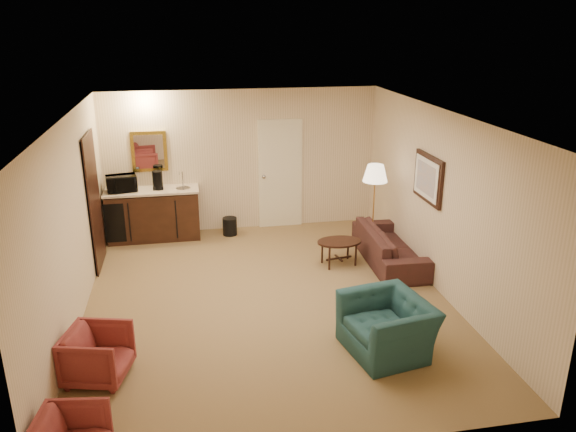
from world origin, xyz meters
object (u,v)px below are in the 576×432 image
at_px(coffee_table, 339,253).
at_px(floor_lamp, 373,209).
at_px(teal_armchair, 388,317).
at_px(waste_bin, 230,226).
at_px(rose_chair_near, 97,352).
at_px(sofa, 390,241).
at_px(wetbar_cabinet, 154,214).
at_px(microwave, 121,182).
at_px(coffee_maker, 158,180).

height_order(coffee_table, floor_lamp, floor_lamp).
xyz_separation_m(teal_armchair, floor_lamp, (0.80, 2.93, 0.32)).
bearing_deg(waste_bin, rose_chair_near, -113.48).
relative_size(sofa, rose_chair_near, 2.91).
distance_m(wetbar_cabinet, sofa, 4.20).
distance_m(sofa, rose_chair_near, 4.89).
height_order(wetbar_cabinet, rose_chair_near, wetbar_cabinet).
bearing_deg(rose_chair_near, coffee_table, -39.53).
relative_size(floor_lamp, waste_bin, 4.73).
xyz_separation_m(coffee_table, microwave, (-3.47, 1.72, 0.89)).
relative_size(rose_chair_near, coffee_table, 0.92).
height_order(wetbar_cabinet, teal_armchair, wetbar_cabinet).
bearing_deg(microwave, coffee_maker, -11.07).
xyz_separation_m(coffee_table, floor_lamp, (0.69, 0.40, 0.56)).
relative_size(waste_bin, coffee_maker, 0.99).
xyz_separation_m(sofa, coffee_maker, (-3.68, 1.78, 0.71)).
bearing_deg(wetbar_cabinet, waste_bin, -2.97).
bearing_deg(wetbar_cabinet, rose_chair_near, -96.03).
distance_m(coffee_table, microwave, 3.97).
distance_m(sofa, teal_armchair, 2.65).
bearing_deg(rose_chair_near, sofa, -45.83).
bearing_deg(floor_lamp, teal_armchair, -105.27).
bearing_deg(floor_lamp, sofa, -72.53).
distance_m(waste_bin, coffee_maker, 1.54).
xyz_separation_m(rose_chair_near, microwave, (-0.06, 4.20, 0.76)).
bearing_deg(coffee_maker, coffee_table, -30.64).
xyz_separation_m(teal_armchair, waste_bin, (-1.51, 4.18, -0.28)).
relative_size(coffee_table, waste_bin, 2.19).
bearing_deg(floor_lamp, waste_bin, 151.54).
height_order(floor_lamp, waste_bin, floor_lamp).
xyz_separation_m(wetbar_cabinet, microwave, (-0.50, 0.00, 0.63)).
bearing_deg(sofa, microwave, 69.29).
xyz_separation_m(sofa, rose_chair_near, (-4.24, -2.42, -0.04)).
height_order(teal_armchair, coffee_table, teal_armchair).
relative_size(sofa, waste_bin, 5.88).
relative_size(teal_armchair, coffee_maker, 3.10).
xyz_separation_m(rose_chair_near, coffee_table, (3.41, 2.48, -0.12)).
distance_m(teal_armchair, waste_bin, 4.45).
relative_size(wetbar_cabinet, teal_armchair, 1.61).
height_order(floor_lamp, microwave, floor_lamp).
relative_size(coffee_table, coffee_maker, 2.17).
bearing_deg(waste_bin, floor_lamp, -28.46).
distance_m(rose_chair_near, floor_lamp, 5.03).
xyz_separation_m(wetbar_cabinet, coffee_maker, (0.12, -0.00, 0.62)).
bearing_deg(coffee_table, coffee_maker, 148.90).
distance_m(floor_lamp, coffee_maker, 3.79).
relative_size(waste_bin, microwave, 0.64).
bearing_deg(microwave, sofa, -33.35).
relative_size(teal_armchair, microwave, 2.01).
distance_m(microwave, coffee_maker, 0.62).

